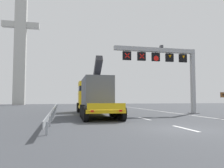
# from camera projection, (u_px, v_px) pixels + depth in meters

# --- Properties ---
(ground) EXTENTS (112.00, 112.00, 0.00)m
(ground) POSITION_uv_depth(u_px,v_px,m) (178.00, 129.00, 11.99)
(ground) COLOR #424449
(lane_markings) EXTENTS (0.20, 69.27, 0.01)m
(lane_markings) POSITION_uv_depth(u_px,v_px,m) (100.00, 108.00, 38.67)
(lane_markings) COLOR silver
(lane_markings) RESTS_ON ground
(edge_line_right) EXTENTS (0.20, 63.00, 0.01)m
(edge_line_right) POSITION_uv_depth(u_px,v_px,m) (174.00, 113.00, 25.05)
(edge_line_right) COLOR silver
(edge_line_right) RESTS_ON ground
(overhead_lane_gantry) EXTENTS (9.43, 0.90, 7.38)m
(overhead_lane_gantry) POSITION_uv_depth(u_px,v_px,m) (167.00, 62.00, 24.19)
(overhead_lane_gantry) COLOR #9EA0A5
(overhead_lane_gantry) RESTS_ON ground
(heavy_haul_truck_yellow) EXTENTS (3.36, 14.12, 5.30)m
(heavy_haul_truck_yellow) POSITION_uv_depth(u_px,v_px,m) (93.00, 95.00, 23.22)
(heavy_haul_truck_yellow) COLOR yellow
(heavy_haul_truck_yellow) RESTS_ON ground
(guardrail_left) EXTENTS (0.13, 36.96, 0.76)m
(guardrail_left) POSITION_uv_depth(u_px,v_px,m) (55.00, 108.00, 26.52)
(guardrail_left) COLOR #999EA3
(guardrail_left) RESTS_ON ground
(bridge_pylon_distant) EXTENTS (9.00, 2.00, 32.82)m
(bridge_pylon_distant) POSITION_uv_depth(u_px,v_px,m) (21.00, 39.00, 56.84)
(bridge_pylon_distant) COLOR #B7B7B2
(bridge_pylon_distant) RESTS_ON ground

